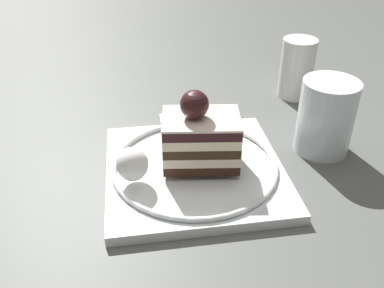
{
  "coord_description": "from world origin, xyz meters",
  "views": [
    {
      "loc": [
        0.45,
        -0.09,
        0.36
      ],
      "look_at": [
        -0.02,
        -0.0,
        0.05
      ],
      "focal_mm": 39.92,
      "sensor_mm": 36.0,
      "label": 1
    }
  ],
  "objects_px": {
    "dessert_plate": "(192,169)",
    "drink_glass_far": "(325,121)",
    "fork": "(165,135)",
    "drink_glass_near": "(296,72)",
    "whipped_cream_dollop": "(132,165)",
    "cake_slice": "(200,137)"
  },
  "relations": [
    {
      "from": "whipped_cream_dollop",
      "to": "cake_slice",
      "type": "bearing_deg",
      "value": 104.51
    },
    {
      "from": "whipped_cream_dollop",
      "to": "drink_glass_near",
      "type": "bearing_deg",
      "value": 126.5
    },
    {
      "from": "cake_slice",
      "to": "drink_glass_near",
      "type": "bearing_deg",
      "value": 133.2
    },
    {
      "from": "whipped_cream_dollop",
      "to": "fork",
      "type": "xyz_separation_m",
      "value": [
        -0.1,
        0.05,
        -0.02
      ]
    },
    {
      "from": "cake_slice",
      "to": "fork",
      "type": "bearing_deg",
      "value": -152.21
    },
    {
      "from": "cake_slice",
      "to": "dessert_plate",
      "type": "bearing_deg",
      "value": -85.25
    },
    {
      "from": "cake_slice",
      "to": "whipped_cream_dollop",
      "type": "bearing_deg",
      "value": -75.49
    },
    {
      "from": "fork",
      "to": "cake_slice",
      "type": "bearing_deg",
      "value": 27.79
    },
    {
      "from": "fork",
      "to": "drink_glass_far",
      "type": "height_order",
      "value": "drink_glass_far"
    },
    {
      "from": "dessert_plate",
      "to": "whipped_cream_dollop",
      "type": "xyz_separation_m",
      "value": [
        0.02,
        -0.08,
        0.03
      ]
    },
    {
      "from": "dessert_plate",
      "to": "drink_glass_far",
      "type": "xyz_separation_m",
      "value": [
        -0.03,
        0.2,
        0.04
      ]
    },
    {
      "from": "whipped_cream_dollop",
      "to": "drink_glass_near",
      "type": "height_order",
      "value": "drink_glass_near"
    },
    {
      "from": "dessert_plate",
      "to": "whipped_cream_dollop",
      "type": "height_order",
      "value": "whipped_cream_dollop"
    },
    {
      "from": "dessert_plate",
      "to": "cake_slice",
      "type": "xyz_separation_m",
      "value": [
        -0.0,
        0.01,
        0.05
      ]
    },
    {
      "from": "cake_slice",
      "to": "fork",
      "type": "xyz_separation_m",
      "value": [
        -0.07,
        -0.04,
        -0.04
      ]
    },
    {
      "from": "dessert_plate",
      "to": "fork",
      "type": "xyz_separation_m",
      "value": [
        -0.07,
        -0.03,
        0.01
      ]
    },
    {
      "from": "cake_slice",
      "to": "whipped_cream_dollop",
      "type": "height_order",
      "value": "cake_slice"
    },
    {
      "from": "whipped_cream_dollop",
      "to": "drink_glass_far",
      "type": "bearing_deg",
      "value": 100.37
    },
    {
      "from": "dessert_plate",
      "to": "drink_glass_near",
      "type": "height_order",
      "value": "drink_glass_near"
    },
    {
      "from": "drink_glass_near",
      "to": "drink_glass_far",
      "type": "xyz_separation_m",
      "value": [
        0.18,
        -0.03,
        0.0
      ]
    },
    {
      "from": "fork",
      "to": "drink_glass_near",
      "type": "distance_m",
      "value": 0.3
    },
    {
      "from": "whipped_cream_dollop",
      "to": "drink_glass_near",
      "type": "relative_size",
      "value": 0.42
    }
  ]
}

